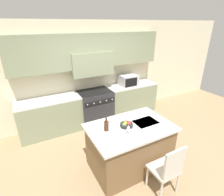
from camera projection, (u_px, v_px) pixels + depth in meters
ground_plane at (128, 157)px, 3.70m from camera, size 10.00×10.00×0.00m
back_cabinetry at (90, 64)px, 4.65m from camera, size 10.00×0.46×2.70m
back_counter at (95, 106)px, 4.91m from camera, size 3.93×0.62×0.91m
range_stove at (95, 107)px, 4.89m from camera, size 0.90×0.70×0.92m
microwave at (129, 80)px, 5.14m from camera, size 0.51×0.43×0.30m
kitchen_island at (129, 146)px, 3.33m from camera, size 1.53×1.00×0.89m
island_chair at (168, 168)px, 2.72m from camera, size 0.42×0.40×0.95m
wine_bottle at (106, 126)px, 3.00m from camera, size 0.08×0.08×0.25m
wine_glass_near at (128, 128)px, 2.91m from camera, size 0.08×0.08×0.16m
wine_glass_far at (111, 118)px, 3.22m from camera, size 0.08×0.08×0.16m
fruit_bowl at (126, 125)px, 3.15m from camera, size 0.24×0.24×0.09m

